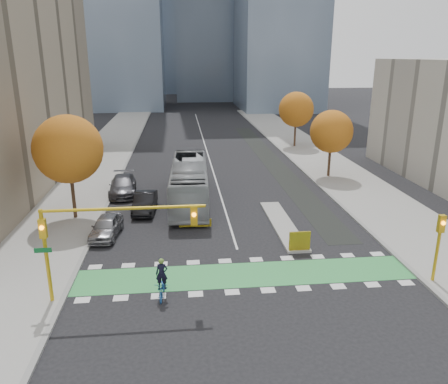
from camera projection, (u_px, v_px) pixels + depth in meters
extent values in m
plane|color=black|center=(249.00, 287.00, 24.37)|extent=(300.00, 300.00, 0.00)
cube|color=gray|center=(78.00, 189.00, 42.01)|extent=(7.00, 120.00, 0.15)
cube|color=gray|center=(349.00, 181.00, 44.64)|extent=(7.00, 120.00, 0.15)
cube|color=gray|center=(115.00, 188.00, 42.35)|extent=(0.30, 120.00, 0.16)
cube|color=gray|center=(315.00, 182.00, 44.30)|extent=(0.30, 120.00, 0.16)
cube|color=green|center=(245.00, 275.00, 25.79)|extent=(20.00, 3.00, 0.01)
cube|color=silver|center=(205.00, 146.00, 62.32)|extent=(0.15, 70.00, 0.01)
cube|color=black|center=(271.00, 161.00, 53.57)|extent=(2.50, 50.00, 0.01)
cube|color=gray|center=(282.00, 224.00, 33.28)|extent=(1.60, 10.00, 0.16)
cube|color=yellow|center=(300.00, 241.00, 28.50)|extent=(1.40, 0.12, 1.30)
cylinder|color=#332114|center=(72.00, 187.00, 33.80)|extent=(0.28, 0.28, 5.25)
sphere|color=#A34414|center=(68.00, 149.00, 32.90)|extent=(5.20, 5.20, 5.20)
cylinder|color=#332114|center=(330.00, 156.00, 45.73)|extent=(0.28, 0.28, 4.55)
sphere|color=#A34414|center=(331.00, 132.00, 44.95)|extent=(4.40, 4.40, 4.40)
cylinder|color=#332114|center=(295.00, 130.00, 60.91)|extent=(0.28, 0.28, 4.90)
sphere|color=#A34414|center=(296.00, 109.00, 60.07)|extent=(4.80, 4.80, 4.80)
cylinder|color=#BF9914|center=(47.00, 258.00, 22.09)|extent=(0.20, 0.20, 5.20)
cylinder|color=#BF9914|center=(123.00, 209.00, 21.73)|extent=(8.20, 0.16, 0.16)
cube|color=#BF9914|center=(43.00, 228.00, 21.61)|extent=(0.35, 0.28, 1.00)
sphere|color=orange|center=(41.00, 228.00, 21.41)|extent=(0.22, 0.22, 0.22)
cube|color=#BF9914|center=(194.00, 215.00, 22.22)|extent=(0.35, 0.28, 1.00)
sphere|color=orange|center=(194.00, 215.00, 22.02)|extent=(0.22, 0.22, 0.22)
cube|color=#0C5926|center=(43.00, 250.00, 21.53)|extent=(0.85, 0.04, 0.25)
cylinder|color=#BF9914|center=(437.00, 250.00, 24.32)|extent=(0.18, 0.18, 4.00)
cube|color=#BF9914|center=(441.00, 224.00, 23.84)|extent=(0.35, 0.28, 1.00)
sphere|color=orange|center=(444.00, 223.00, 23.64)|extent=(0.22, 0.22, 0.22)
imported|color=#1E4E8D|center=(162.00, 288.00, 23.28)|extent=(0.84, 2.01, 1.03)
imported|color=black|center=(162.00, 274.00, 23.01)|extent=(0.67, 0.47, 1.75)
sphere|color=#597F2D|center=(161.00, 261.00, 22.80)|extent=(0.30, 0.30, 0.30)
imported|color=#96999C|center=(189.00, 182.00, 38.02)|extent=(3.55, 13.15, 3.63)
imported|color=gray|center=(106.00, 226.00, 31.05)|extent=(2.22, 4.58, 1.51)
imported|color=black|center=(145.00, 202.00, 36.02)|extent=(1.92, 4.83, 1.56)
imported|color=#4B4B50|center=(123.00, 185.00, 40.52)|extent=(2.66, 5.88, 1.67)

